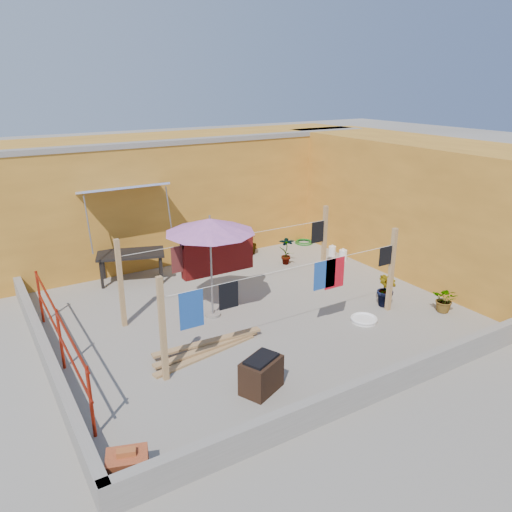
{
  "coord_description": "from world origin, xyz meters",
  "views": [
    {
      "loc": [
        -4.89,
        -8.15,
        4.62
      ],
      "look_at": [
        0.26,
        0.3,
        1.11
      ],
      "focal_mm": 35.0,
      "sensor_mm": 36.0,
      "label": 1
    }
  ],
  "objects_px": {
    "water_jug_b": "(332,251)",
    "plant_back_a": "(199,250)",
    "water_jug_a": "(343,255)",
    "outdoor_table": "(131,255)",
    "white_basin": "(364,319)",
    "brick_stack": "(128,466)",
    "patio_umbrella": "(210,226)",
    "green_hose": "(304,242)",
    "brazier": "(261,374)"
  },
  "relations": [
    {
      "from": "outdoor_table",
      "to": "water_jug_b",
      "type": "distance_m",
      "value": 5.45
    },
    {
      "from": "brazier",
      "to": "plant_back_a",
      "type": "xyz_separation_m",
      "value": [
        1.61,
        5.67,
        0.12
      ]
    },
    {
      "from": "patio_umbrella",
      "to": "water_jug_b",
      "type": "xyz_separation_m",
      "value": [
        4.51,
        1.62,
        -1.79
      ]
    },
    {
      "from": "white_basin",
      "to": "plant_back_a",
      "type": "relative_size",
      "value": 0.67
    },
    {
      "from": "green_hose",
      "to": "plant_back_a",
      "type": "height_order",
      "value": "plant_back_a"
    },
    {
      "from": "brazier",
      "to": "green_hose",
      "type": "bearing_deg",
      "value": 48.4
    },
    {
      "from": "white_basin",
      "to": "outdoor_table",
      "type": "bearing_deg",
      "value": 126.07
    },
    {
      "from": "outdoor_table",
      "to": "green_hose",
      "type": "relative_size",
      "value": 3.22
    },
    {
      "from": "outdoor_table",
      "to": "brick_stack",
      "type": "height_order",
      "value": "outdoor_table"
    },
    {
      "from": "water_jug_a",
      "to": "green_hose",
      "type": "xyz_separation_m",
      "value": [
        0.0,
        1.76,
        -0.11
      ]
    },
    {
      "from": "white_basin",
      "to": "green_hose",
      "type": "xyz_separation_m",
      "value": [
        2.02,
        4.75,
        -0.01
      ]
    },
    {
      "from": "brick_stack",
      "to": "green_hose",
      "type": "relative_size",
      "value": 1.1
    },
    {
      "from": "brick_stack",
      "to": "water_jug_a",
      "type": "xyz_separation_m",
      "value": [
        7.4,
        4.64,
        -0.04
      ]
    },
    {
      "from": "brazier",
      "to": "water_jug_a",
      "type": "xyz_separation_m",
      "value": [
        5.04,
        3.91,
        -0.14
      ]
    },
    {
      "from": "brazier",
      "to": "white_basin",
      "type": "bearing_deg",
      "value": 16.93
    },
    {
      "from": "outdoor_table",
      "to": "plant_back_a",
      "type": "distance_m",
      "value": 1.92
    },
    {
      "from": "white_basin",
      "to": "water_jug_a",
      "type": "bearing_deg",
      "value": 56.04
    },
    {
      "from": "white_basin",
      "to": "water_jug_a",
      "type": "distance_m",
      "value": 3.61
    },
    {
      "from": "plant_back_a",
      "to": "white_basin",
      "type": "bearing_deg",
      "value": -73.45
    },
    {
      "from": "brazier",
      "to": "green_hose",
      "type": "xyz_separation_m",
      "value": [
        5.04,
        5.67,
        -0.25
      ]
    },
    {
      "from": "white_basin",
      "to": "plant_back_a",
      "type": "xyz_separation_m",
      "value": [
        -1.41,
        4.75,
        0.35
      ]
    },
    {
      "from": "water_jug_a",
      "to": "white_basin",
      "type": "bearing_deg",
      "value": -123.96
    },
    {
      "from": "outdoor_table",
      "to": "brick_stack",
      "type": "relative_size",
      "value": 2.93
    },
    {
      "from": "patio_umbrella",
      "to": "water_jug_a",
      "type": "distance_m",
      "value": 4.98
    },
    {
      "from": "patio_umbrella",
      "to": "white_basin",
      "type": "relative_size",
      "value": 3.96
    },
    {
      "from": "white_basin",
      "to": "water_jug_a",
      "type": "relative_size",
      "value": 1.61
    },
    {
      "from": "brick_stack",
      "to": "white_basin",
      "type": "relative_size",
      "value": 1.09
    },
    {
      "from": "patio_umbrella",
      "to": "water_jug_b",
      "type": "height_order",
      "value": "patio_umbrella"
    },
    {
      "from": "plant_back_a",
      "to": "green_hose",
      "type": "bearing_deg",
      "value": 0.08
    },
    {
      "from": "green_hose",
      "to": "brazier",
      "type": "bearing_deg",
      "value": -131.6
    },
    {
      "from": "brick_stack",
      "to": "green_hose",
      "type": "height_order",
      "value": "brick_stack"
    },
    {
      "from": "brazier",
      "to": "water_jug_b",
      "type": "height_order",
      "value": "brazier"
    },
    {
      "from": "brazier",
      "to": "water_jug_a",
      "type": "bearing_deg",
      "value": 37.86
    },
    {
      "from": "white_basin",
      "to": "green_hose",
      "type": "height_order",
      "value": "white_basin"
    },
    {
      "from": "water_jug_a",
      "to": "plant_back_a",
      "type": "bearing_deg",
      "value": 152.92
    },
    {
      "from": "water_jug_a",
      "to": "water_jug_b",
      "type": "xyz_separation_m",
      "value": [
        0.0,
        0.45,
        -0.01
      ]
    },
    {
      "from": "brick_stack",
      "to": "plant_back_a",
      "type": "bearing_deg",
      "value": 58.16
    },
    {
      "from": "plant_back_a",
      "to": "water_jug_a",
      "type": "bearing_deg",
      "value": -27.08
    },
    {
      "from": "green_hose",
      "to": "plant_back_a",
      "type": "distance_m",
      "value": 3.45
    },
    {
      "from": "outdoor_table",
      "to": "green_hose",
      "type": "xyz_separation_m",
      "value": [
        5.31,
        0.23,
        -0.62
      ]
    },
    {
      "from": "patio_umbrella",
      "to": "brazier",
      "type": "relative_size",
      "value": 2.78
    },
    {
      "from": "green_hose",
      "to": "outdoor_table",
      "type": "bearing_deg",
      "value": -177.54
    },
    {
      "from": "water_jug_b",
      "to": "plant_back_a",
      "type": "xyz_separation_m",
      "value": [
        -3.43,
        1.3,
        0.27
      ]
    },
    {
      "from": "patio_umbrella",
      "to": "brazier",
      "type": "bearing_deg",
      "value": -100.9
    },
    {
      "from": "green_hose",
      "to": "white_basin",
      "type": "bearing_deg",
      "value": -113.0
    },
    {
      "from": "patio_umbrella",
      "to": "outdoor_table",
      "type": "bearing_deg",
      "value": 106.65
    },
    {
      "from": "patio_umbrella",
      "to": "plant_back_a",
      "type": "relative_size",
      "value": 2.66
    },
    {
      "from": "water_jug_a",
      "to": "outdoor_table",
      "type": "bearing_deg",
      "value": 163.94
    },
    {
      "from": "brazier",
      "to": "green_hose",
      "type": "distance_m",
      "value": 7.59
    },
    {
      "from": "outdoor_table",
      "to": "water_jug_a",
      "type": "height_order",
      "value": "outdoor_table"
    }
  ]
}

